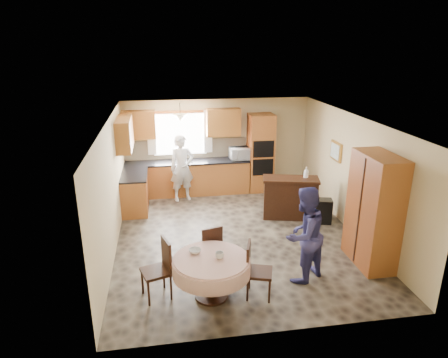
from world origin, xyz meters
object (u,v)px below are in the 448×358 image
Objects in this scene: person_sink at (182,168)px; person_dining at (304,235)px; dining_table at (211,267)px; sideboard at (290,199)px; chair_left at (160,266)px; oven_tower at (260,153)px; chair_back at (210,246)px; chair_right at (255,268)px; cupboard at (374,211)px.

person_sink is 1.02× the size of person_dining.
person_dining is (1.62, 0.28, 0.30)m from dining_table.
person_sink is (-2.41, 1.50, 0.41)m from sideboard.
chair_left reaches higher than dining_table.
person_sink is 4.42m from person_dining.
oven_tower reaches higher than sideboard.
chair_back is 0.53× the size of person_sink.
dining_table is 0.73× the size of person_dining.
oven_tower is at bearing -3.42° from person_sink.
chair_right is at bearing -104.90° from oven_tower.
chair_back is (-2.96, 0.15, -0.55)m from cupboard.
chair_right is (-1.52, -2.88, 0.06)m from sideboard.
chair_right is 1.04m from person_dining.
oven_tower is 5.13m from dining_table.
oven_tower is at bearing 104.60° from cupboard.
sideboard is at bearing -45.86° from person_sink.
dining_table is 0.82m from chair_left.
sideboard is 2.43m from cupboard.
chair_left is at bearing 19.95° from chair_back.
person_sink reaches higher than sideboard.
chair_left reaches higher than sideboard.
cupboard is at bearing -56.05° from sideboard.
cupboard is 2.25× the size of chair_right.
chair_left is 1.08× the size of chair_back.
chair_left is at bearing -121.34° from oven_tower.
dining_table is at bearing -22.53° from person_dining.
cupboard is 2.50m from chair_right.
cupboard is 2.30× the size of chair_back.
sideboard is at bearing -135.49° from person_dining.
oven_tower reaches higher than chair_back.
person_sink is at bearing 154.35° from chair_left.
chair_back is 1.03m from chair_right.
chair_right is at bearing -11.67° from person_dining.
chair_right is (0.69, -0.07, -0.03)m from dining_table.
chair_back reaches higher than sideboard.
oven_tower is 1.67× the size of sideboard.
person_sink is (-3.23, 3.71, -0.19)m from cupboard.
dining_table is 1.37× the size of chair_back.
chair_right is at bearing 63.53° from chair_left.
chair_left is 1.51m from chair_right.
chair_back is at bearing 177.09° from cupboard.
chair_back is at bearing 54.12° from chair_right.
chair_left is 2.44m from person_dining.
sideboard is at bearing -149.75° from chair_back.
chair_left is at bearing 98.38° from chair_right.
sideboard is (0.25, -1.90, -0.61)m from oven_tower.
chair_left is at bearing -112.25° from person_sink.
cupboard reaches higher than dining_table.
dining_table is (-1.97, -4.71, -0.51)m from oven_tower.
oven_tower reaches higher than chair_left.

